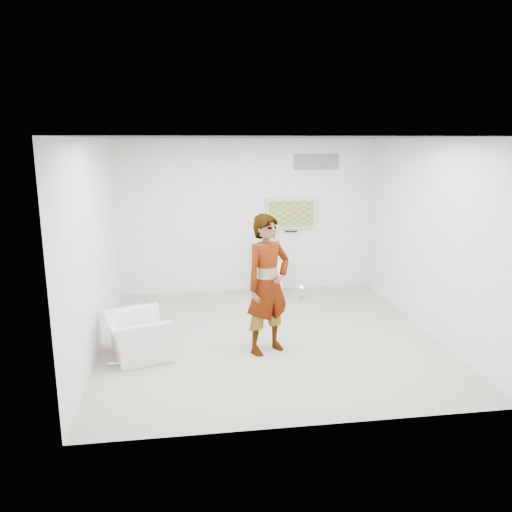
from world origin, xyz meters
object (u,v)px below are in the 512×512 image
armchair (137,336)px  pedestal (269,274)px  floor_uplight (302,293)px  person (268,285)px  tv (291,214)px

armchair → pedestal: bearing=-59.1°
armchair → floor_uplight: bearing=-68.2°
person → armchair: (-1.83, 0.09, -0.69)m
pedestal → floor_uplight: size_ratio=3.75×
person → armchair: person is taller
armchair → pedestal: (2.27, 2.38, 0.17)m
armchair → floor_uplight: (2.87, 2.19, -0.17)m
tv → pedestal: (-0.52, -0.50, -1.08)m
floor_uplight → armchair: bearing=-142.7°
floor_uplight → person: bearing=-114.5°
armchair → floor_uplight: armchair is taller
tv → floor_uplight: size_ratio=3.99×
tv → armchair: 4.20m
pedestal → tv: bearing=43.5°
tv → person: size_ratio=0.50×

